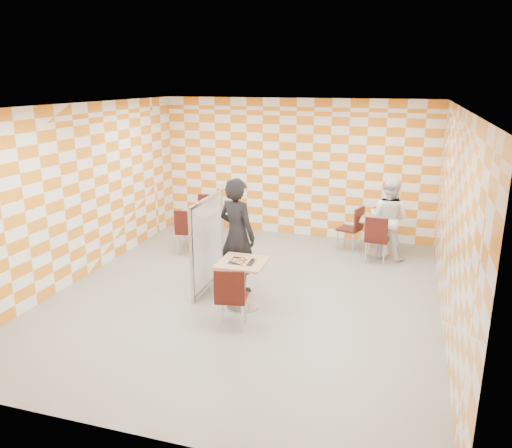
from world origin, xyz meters
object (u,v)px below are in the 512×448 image
Objects in this scene: man_dark at (237,235)px; man_white at (389,218)px; chair_main_front at (231,294)px; partition at (208,243)px; main_table at (243,276)px; chair_empty_near at (187,228)px; empty_table at (199,222)px; chair_second_side at (354,225)px; chair_second_front at (377,236)px; soda_bottle at (386,212)px; chair_empty_far at (207,212)px; sport_bottle at (374,212)px; second_table at (378,229)px.

man_white is at bearing -113.20° from man_dark.
partition reaches higher than chair_main_front.
main_table is 2.69m from chair_empty_near.
man_dark is at bearing 105.40° from chair_main_front.
empty_table is at bearing -30.88° from man_dark.
chair_second_side is at bearing 10.50° from empty_table.
empty_table is 0.81× the size of chair_second_front.
empty_table is 0.81× the size of chair_second_side.
chair_main_front is at bearing -60.27° from empty_table.
chair_second_side is (-0.49, 0.61, 0.00)m from chair_second_front.
chair_empty_near is (-0.01, -0.59, 0.04)m from empty_table.
soda_bottle is (0.60, 0.07, 0.31)m from chair_second_side.
empty_table is 3.82m from chair_main_front.
chair_empty_far is 3.93m from man_white.
chair_empty_near is 3.75m from sport_bottle.
main_table is 3.11m from chair_second_front.
empty_table is 0.47× the size of man_white.
main_table is 3.57m from man_white.
empty_table is (-1.82, 2.57, 0.00)m from main_table.
man_dark is (-0.30, 0.62, 0.44)m from main_table.
chair_empty_near is (-3.63, -1.15, 0.04)m from second_table.
partition reaches higher than sport_bottle.
chair_second_front is 0.78m from chair_second_side.
chair_second_front is at bearing 8.76° from chair_empty_near.
partition is at bearing 144.57° from main_table.
chair_empty_near reaches higher than empty_table.
chair_second_side is 0.58× the size of man_white.
soda_bottle is at bearing 65.21° from chair_main_front.
main_table is 0.75m from chair_main_front.
empty_table is at bearing 119.73° from chair_main_front.
second_table is at bearing 90.19° from chair_second_front.
chair_main_front is at bearing -112.29° from sport_bottle.
partition reaches higher than main_table.
chair_second_front is 1.00× the size of chair_empty_far.
partition is 0.97× the size of man_white.
sport_bottle is at bearing -0.41° from chair_empty_far.
partition is 6.74× the size of soda_bottle.
chair_second_front and chair_second_side have the same top height.
second_table is 0.40× the size of man_dark.
chair_empty_near is 1.00× the size of chair_empty_far.
chair_main_front reaches higher than second_table.
main_table is 3.61m from second_table.
chair_second_side is (1.24, 3.90, 0.00)m from chair_main_front.
chair_second_side is 1.00× the size of chair_empty_near.
chair_second_front is (1.73, 3.29, 0.00)m from chair_main_front.
man_white reaches higher than chair_empty_far.
man_white reaches higher than main_table.
second_table is 3.26× the size of soda_bottle.
soda_bottle is (2.21, 2.61, -0.09)m from man_dark.
main_table is at bearing -119.97° from second_table.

